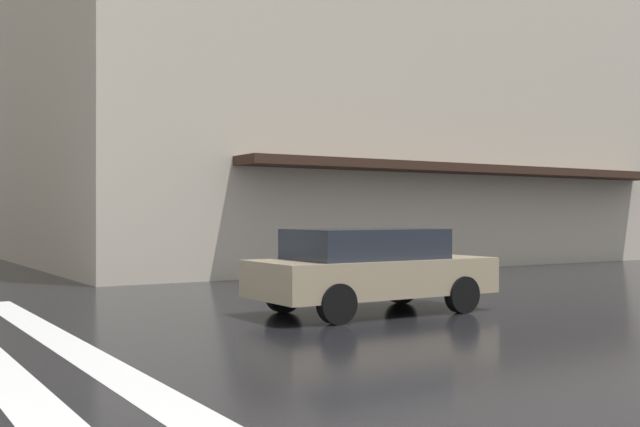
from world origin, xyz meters
TOP-DOWN VIEW (x-y plane):
  - car_champagne at (5.50, -8.64)m, footprint 1.85×4.10m

SIDE VIEW (x-z plane):
  - car_champagne at x=5.50m, z-range 0.05..1.46m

